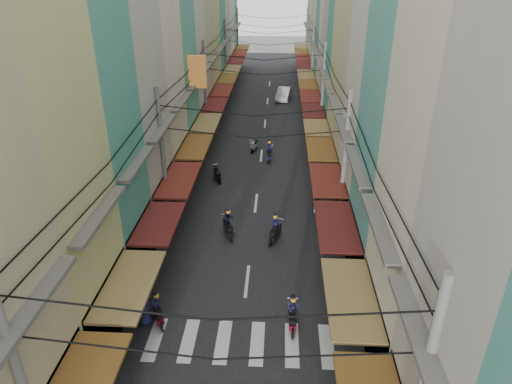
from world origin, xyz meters
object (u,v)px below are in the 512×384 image
(white_car, at_px, (284,100))
(market_umbrella, at_px, (379,242))
(traffic_sign, at_px, (343,221))
(bicycle, at_px, (366,281))

(white_car, height_order, market_umbrella, market_umbrella)
(white_car, relative_size, traffic_sign, 1.76)
(white_car, relative_size, market_umbrella, 1.83)
(bicycle, xyz_separation_m, traffic_sign, (-0.96, 2.49, 1.88))
(bicycle, relative_size, market_umbrella, 0.63)
(bicycle, relative_size, traffic_sign, 0.60)
(market_umbrella, height_order, traffic_sign, traffic_sign)
(white_car, distance_m, bicycle, 32.61)
(traffic_sign, bearing_deg, white_car, 95.75)
(traffic_sign, bearing_deg, market_umbrella, -61.28)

